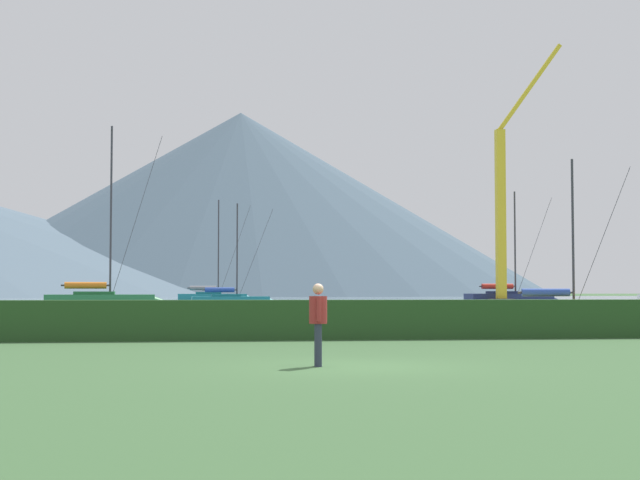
% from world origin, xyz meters
% --- Properties ---
extents(ground_plane, '(1000.00, 1000.00, 0.00)m').
position_xyz_m(ground_plane, '(0.00, 0.00, 0.00)').
color(ground_plane, '#385B33').
extents(harbor_water, '(320.00, 246.00, 0.00)m').
position_xyz_m(harbor_water, '(0.00, 137.00, 0.00)').
color(harbor_water, gray).
rests_on(harbor_water, ground_plane).
extents(hedge_line, '(80.00, 1.20, 1.22)m').
position_xyz_m(hedge_line, '(0.00, 11.00, 0.61)').
color(hedge_line, '#284C23').
rests_on(hedge_line, ground_plane).
extents(sailboat_slip_0, '(9.16, 2.99, 13.78)m').
position_xyz_m(sailboat_slip_0, '(-9.59, 54.41, 0.78)').
color(sailboat_slip_0, '#236B38').
rests_on(sailboat_slip_0, harbor_water).
extents(sailboat_slip_1, '(7.63, 2.48, 9.01)m').
position_xyz_m(sailboat_slip_1, '(0.34, 64.64, 0.63)').
color(sailboat_slip_1, '#19707A').
rests_on(sailboat_slip_1, harbor_water).
extents(sailboat_slip_2, '(9.31, 3.18, 10.92)m').
position_xyz_m(sailboat_slip_2, '(26.72, 69.83, 0.76)').
color(sailboat_slip_2, navy).
rests_on(sailboat_slip_2, harbor_water).
extents(sailboat_slip_7, '(6.93, 2.85, 7.78)m').
position_xyz_m(sailboat_slip_7, '(14.42, 25.16, 0.56)').
color(sailboat_slip_7, gold).
rests_on(sailboat_slip_7, harbor_water).
extents(sailboat_slip_9, '(8.68, 2.61, 11.58)m').
position_xyz_m(sailboat_slip_9, '(-0.62, 89.17, 0.73)').
color(sailboat_slip_9, '#19707A').
rests_on(sailboat_slip_9, harbor_water).
extents(person_standing_walker, '(0.36, 0.57, 1.65)m').
position_xyz_m(person_standing_walker, '(-0.67, 0.13, 0.97)').
color(person_standing_walker, '#2D3347').
rests_on(person_standing_walker, ground_plane).
extents(dock_crane, '(7.00, 2.00, 24.45)m').
position_xyz_m(dock_crane, '(25.16, 66.78, 7.79)').
color(dock_crane, '#333338').
rests_on(dock_crane, ground_plane).
extents(distant_hill_central_peak, '(216.09, 216.09, 64.88)m').
position_xyz_m(distant_hill_central_peak, '(14.39, 326.53, 32.44)').
color(distant_hill_central_peak, '#425666').
rests_on(distant_hill_central_peak, ground_plane).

